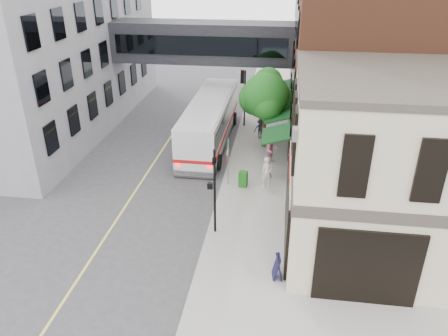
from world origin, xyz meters
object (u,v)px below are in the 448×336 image
(bus, at_px, (210,120))
(sandwich_board, at_px, (278,267))
(newspaper_box, at_px, (243,179))
(pedestrian_a, at_px, (267,172))
(pedestrian_c, at_px, (260,129))
(pedestrian_b, at_px, (271,150))

(bus, distance_m, sandwich_board, 15.60)
(newspaper_box, relative_size, sandwich_board, 0.88)
(pedestrian_a, distance_m, pedestrian_c, 7.59)
(pedestrian_b, xyz_separation_m, pedestrian_c, (-0.99, 4.11, -0.15))
(pedestrian_a, bearing_deg, bus, 102.71)
(pedestrian_a, xyz_separation_m, sandwich_board, (0.88, -8.07, -0.40))
(pedestrian_c, distance_m, newspaper_box, 7.72)
(pedestrian_c, xyz_separation_m, sandwich_board, (1.76, -15.61, -0.20))
(pedestrian_b, height_order, newspaper_box, pedestrian_b)
(bus, height_order, pedestrian_a, bus)
(pedestrian_a, height_order, pedestrian_b, pedestrian_a)
(pedestrian_a, distance_m, newspaper_box, 1.48)
(pedestrian_a, height_order, sandwich_board, pedestrian_a)
(pedestrian_a, bearing_deg, newspaper_box, 164.45)
(pedestrian_b, xyz_separation_m, sandwich_board, (0.77, -11.51, -0.35))
(bus, distance_m, newspaper_box, 7.47)
(sandwich_board, bearing_deg, bus, 102.66)
(bus, distance_m, pedestrian_c, 3.89)
(bus, height_order, sandwich_board, bus)
(newspaper_box, bearing_deg, bus, 123.82)
(sandwich_board, bearing_deg, pedestrian_b, 86.15)
(bus, bearing_deg, pedestrian_a, -55.24)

